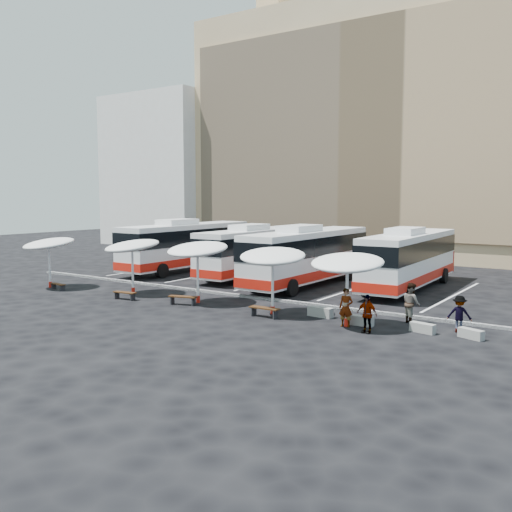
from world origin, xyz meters
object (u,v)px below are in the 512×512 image
Objects in this scene: sunshade_1 at (132,246)px; sunshade_2 at (198,249)px; sunshade_3 at (273,256)px; passenger_2 at (367,314)px; wood_bench_2 at (183,298)px; wood_bench_3 at (264,310)px; bus_1 at (257,250)px; bus_3 at (410,257)px; sunshade_4 at (347,263)px; bus_2 at (308,254)px; wood_bench_0 at (58,285)px; wood_bench_1 at (125,294)px; passenger_0 at (346,308)px; conc_bench_1 at (360,321)px; passenger_1 at (412,303)px; passenger_3 at (459,314)px; sunshade_0 at (49,244)px; conc_bench_0 at (320,312)px; conc_bench_3 at (471,334)px; conc_bench_2 at (423,328)px.

sunshade_2 is at bearing -0.06° from sunshade_1.
sunshade_3 reaches higher than passenger_2.
wood_bench_2 is 1.03× the size of wood_bench_3.
sunshade_3 is 6.09m from passenger_2.
bus_3 is at bearing 3.28° from bus_1.
sunshade_4 is 4.98m from wood_bench_3.
bus_1 is 14.47m from wood_bench_3.
bus_2 is at bearing 139.43° from passenger_2.
wood_bench_0 is 6.11m from wood_bench_1.
passenger_0 is at bearing -2.66° from sunshade_1.
conc_bench_1 is (7.87, -8.95, -1.87)m from bus_2.
wood_bench_1 reaches higher than conc_bench_1.
sunshade_2 is 12.01m from passenger_1.
passenger_3 is at bearing 8.69° from sunshade_3.
bus_1 is 12.02m from wood_bench_2.
bus_1 is at bearing 55.32° from sunshade_0.
wood_bench_3 is at bearing 3.56° from wood_bench_1.
wood_bench_1 is at bearing -175.50° from sunshade_4.
wood_bench_3 is (15.48, 0.64, 0.07)m from wood_bench_0.
passenger_0 is (-0.01, -0.06, -2.06)m from sunshade_4.
sunshade_1 is at bearing -102.03° from bus_1.
bus_2 is 11.53m from sunshade_1.
conc_bench_0 is at bearing 2.61° from sunshade_1.
passenger_3 is (12.02, -7.73, -1.28)m from bus_2.
sunshade_3 is at bearing -53.32° from bus_1.
conc_bench_1 is (20.15, 1.70, -0.08)m from wood_bench_0.
sunshade_3 is 9.74m from wood_bench_1.
conc_bench_3 is at bearing 4.74° from wood_bench_0.
bus_3 is 10.99m from conc_bench_0.
passenger_0 reaches higher than conc_bench_3.
wood_bench_2 is 1.49× the size of conc_bench_2.
bus_2 is 7.75× the size of wood_bench_2.
wood_bench_1 is 11.83m from conc_bench_0.
wood_bench_2 reaches higher than conc_bench_1.
sunshade_2 is 8.00m from conc_bench_0.
bus_2 reaches higher than sunshade_1.
passenger_0 reaches higher than conc_bench_1.
wood_bench_1 is at bearing 56.72° from passenger_1.
bus_2 reaches higher than conc_bench_1.
conc_bench_0 is 1.20× the size of conc_bench_3.
wood_bench_3 is (5.24, -1.10, -2.64)m from sunshade_2.
passenger_3 reaches higher than conc_bench_0.
sunshade_0 is at bearing -149.09° from bus_3.
sunshade_4 is at bearing -169.88° from conc_bench_3.
wood_bench_3 is 0.99× the size of passenger_3.
wood_bench_1 is (6.11, 0.05, 0.04)m from wood_bench_0.
wood_bench_2 is at bearing -102.95° from bus_2.
wood_bench_2 is (-5.38, -0.80, -2.58)m from sunshade_3.
wood_bench_3 is 4.28m from passenger_0.
sunshade_2 is at bearing 169.46° from passenger_0.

